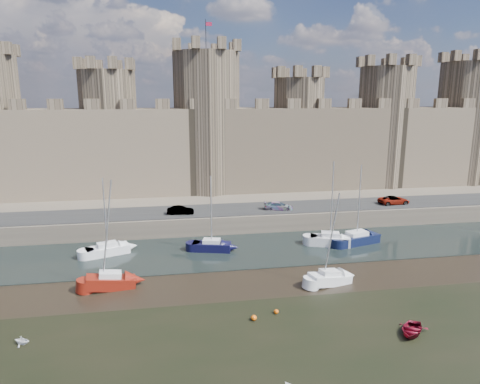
{
  "coord_description": "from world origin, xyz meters",
  "views": [
    {
      "loc": [
        -4.52,
        -24.79,
        18.52
      ],
      "look_at": [
        3.27,
        22.0,
        7.83
      ],
      "focal_mm": 32.0,
      "sensor_mm": 36.0,
      "label": 1
    }
  ],
  "objects_px": {
    "car_1": "(180,210)",
    "sailboat_0": "(107,249)",
    "car_3": "(394,200)",
    "sailboat_5": "(330,278)",
    "sailboat_3": "(357,238)",
    "sailboat_1": "(212,245)",
    "car_2": "(278,206)",
    "sailboat_2": "(330,239)",
    "sailboat_4": "(111,281)"
  },
  "relations": [
    {
      "from": "car_2",
      "to": "sailboat_3",
      "type": "xyz_separation_m",
      "value": [
        8.06,
        -8.85,
        -2.31
      ]
    },
    {
      "from": "sailboat_3",
      "to": "sailboat_5",
      "type": "relative_size",
      "value": 1.07
    },
    {
      "from": "sailboat_2",
      "to": "sailboat_1",
      "type": "bearing_deg",
      "value": -163.53
    },
    {
      "from": "car_3",
      "to": "sailboat_5",
      "type": "distance_m",
      "value": 26.85
    },
    {
      "from": "car_2",
      "to": "sailboat_5",
      "type": "relative_size",
      "value": 0.43
    },
    {
      "from": "sailboat_2",
      "to": "car_2",
      "type": "bearing_deg",
      "value": 134.92
    },
    {
      "from": "car_2",
      "to": "sailboat_5",
      "type": "distance_m",
      "value": 19.81
    },
    {
      "from": "car_2",
      "to": "sailboat_1",
      "type": "xyz_separation_m",
      "value": [
        -10.49,
        -8.41,
        -2.34
      ]
    },
    {
      "from": "sailboat_2",
      "to": "sailboat_3",
      "type": "height_order",
      "value": "sailboat_2"
    },
    {
      "from": "car_2",
      "to": "sailboat_4",
      "type": "distance_m",
      "value": 27.39
    },
    {
      "from": "car_1",
      "to": "sailboat_2",
      "type": "height_order",
      "value": "sailboat_2"
    },
    {
      "from": "sailboat_3",
      "to": "car_2",
      "type": "bearing_deg",
      "value": 116.9
    },
    {
      "from": "sailboat_4",
      "to": "sailboat_5",
      "type": "xyz_separation_m",
      "value": [
        21.57,
        -2.61,
        -0.1
      ]
    },
    {
      "from": "car_3",
      "to": "sailboat_0",
      "type": "height_order",
      "value": "sailboat_0"
    },
    {
      "from": "car_1",
      "to": "car_2",
      "type": "bearing_deg",
      "value": -84.62
    },
    {
      "from": "car_2",
      "to": "sailboat_2",
      "type": "distance_m",
      "value": 10.22
    },
    {
      "from": "sailboat_1",
      "to": "sailboat_3",
      "type": "xyz_separation_m",
      "value": [
        18.56,
        -0.44,
        0.04
      ]
    },
    {
      "from": "sailboat_0",
      "to": "car_3",
      "type": "bearing_deg",
      "value": -9.12
    },
    {
      "from": "car_2",
      "to": "sailboat_2",
      "type": "relative_size",
      "value": 0.38
    },
    {
      "from": "car_1",
      "to": "car_3",
      "type": "bearing_deg",
      "value": -84.4
    },
    {
      "from": "sailboat_3",
      "to": "sailboat_4",
      "type": "bearing_deg",
      "value": -179.83
    },
    {
      "from": "sailboat_5",
      "to": "sailboat_3",
      "type": "bearing_deg",
      "value": 39.9
    },
    {
      "from": "sailboat_4",
      "to": "sailboat_5",
      "type": "height_order",
      "value": "sailboat_4"
    },
    {
      "from": "sailboat_1",
      "to": "sailboat_3",
      "type": "relative_size",
      "value": 0.91
    },
    {
      "from": "sailboat_0",
      "to": "sailboat_2",
      "type": "distance_m",
      "value": 27.31
    },
    {
      "from": "car_3",
      "to": "sailboat_3",
      "type": "relative_size",
      "value": 0.46
    },
    {
      "from": "car_1",
      "to": "car_3",
      "type": "relative_size",
      "value": 0.78
    },
    {
      "from": "car_1",
      "to": "sailboat_3",
      "type": "distance_m",
      "value": 23.78
    },
    {
      "from": "sailboat_0",
      "to": "sailboat_1",
      "type": "xyz_separation_m",
      "value": [
        12.35,
        -0.76,
        0.01
      ]
    },
    {
      "from": "sailboat_3",
      "to": "sailboat_4",
      "type": "distance_m",
      "value": 30.5
    },
    {
      "from": "sailboat_4",
      "to": "sailboat_5",
      "type": "distance_m",
      "value": 21.73
    },
    {
      "from": "car_1",
      "to": "sailboat_0",
      "type": "relative_size",
      "value": 0.39
    },
    {
      "from": "sailboat_0",
      "to": "sailboat_5",
      "type": "relative_size",
      "value": 0.98
    },
    {
      "from": "car_3",
      "to": "sailboat_2",
      "type": "bearing_deg",
      "value": 120.59
    },
    {
      "from": "car_1",
      "to": "sailboat_2",
      "type": "relative_size",
      "value": 0.34
    },
    {
      "from": "sailboat_5",
      "to": "car_1",
      "type": "bearing_deg",
      "value": 111.74
    },
    {
      "from": "sailboat_4",
      "to": "car_2",
      "type": "bearing_deg",
      "value": 30.93
    },
    {
      "from": "sailboat_1",
      "to": "car_2",
      "type": "bearing_deg",
      "value": 52.9
    },
    {
      "from": "car_2",
      "to": "sailboat_1",
      "type": "distance_m",
      "value": 13.65
    },
    {
      "from": "sailboat_0",
      "to": "sailboat_1",
      "type": "height_order",
      "value": "sailboat_0"
    },
    {
      "from": "car_3",
      "to": "sailboat_0",
      "type": "bearing_deg",
      "value": 97.39
    },
    {
      "from": "sailboat_1",
      "to": "sailboat_3",
      "type": "height_order",
      "value": "sailboat_3"
    },
    {
      "from": "sailboat_2",
      "to": "sailboat_3",
      "type": "relative_size",
      "value": 1.05
    },
    {
      "from": "car_3",
      "to": "sailboat_1",
      "type": "height_order",
      "value": "sailboat_1"
    },
    {
      "from": "sailboat_0",
      "to": "sailboat_4",
      "type": "relative_size",
      "value": 0.85
    },
    {
      "from": "car_1",
      "to": "sailboat_1",
      "type": "xyz_separation_m",
      "value": [
        3.45,
        -8.26,
        -2.35
      ]
    },
    {
      "from": "car_1",
      "to": "sailboat_5",
      "type": "distance_m",
      "value": 24.26
    },
    {
      "from": "sailboat_1",
      "to": "sailboat_3",
      "type": "distance_m",
      "value": 18.56
    },
    {
      "from": "car_1",
      "to": "sailboat_2",
      "type": "xyz_separation_m",
      "value": [
        18.39,
        -8.78,
        -2.26
      ]
    },
    {
      "from": "car_2",
      "to": "sailboat_4",
      "type": "bearing_deg",
      "value": 140.63
    }
  ]
}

